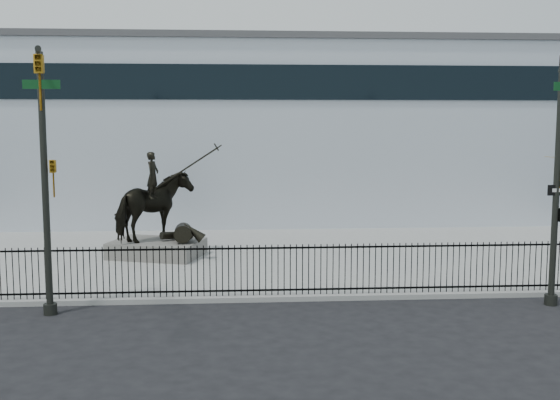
{
  "coord_description": "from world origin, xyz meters",
  "views": [
    {
      "loc": [
        -1.93,
        -17.43,
        5.2
      ],
      "look_at": [
        -0.36,
        6.0,
        2.38
      ],
      "focal_mm": 42.0,
      "sensor_mm": 36.0,
      "label": 1
    }
  ],
  "objects": [
    {
      "name": "ground",
      "position": [
        0.0,
        0.0,
        0.0
      ],
      "size": [
        120.0,
        120.0,
        0.0
      ],
      "primitive_type": "plane",
      "color": "black",
      "rests_on": "ground"
    },
    {
      "name": "building",
      "position": [
        0.0,
        20.0,
        4.5
      ],
      "size": [
        44.0,
        14.0,
        9.0
      ],
      "primitive_type": "cube",
      "color": "silver",
      "rests_on": "ground"
    },
    {
      "name": "plaza",
      "position": [
        0.0,
        7.0,
        0.07
      ],
      "size": [
        30.0,
        12.0,
        0.15
      ],
      "primitive_type": "cube",
      "color": "gray",
      "rests_on": "ground"
    },
    {
      "name": "equestrian_statue",
      "position": [
        -4.88,
        7.02,
        2.02
      ],
      "size": [
        3.97,
        3.09,
        3.51
      ],
      "rotation": [
        0.0,
        0.0,
        -0.3
      ],
      "color": "black",
      "rests_on": "statue_plinth"
    },
    {
      "name": "traffic_signal_left",
      "position": [
        -6.75,
        -0.62,
        4.03
      ],
      "size": [
        1.52,
        4.84,
        7.0
      ],
      "color": "black",
      "rests_on": "ground"
    },
    {
      "name": "statue_plinth",
      "position": [
        -4.94,
        7.04,
        0.45
      ],
      "size": [
        3.74,
        3.08,
        0.61
      ],
      "primitive_type": "cube",
      "rotation": [
        0.0,
        0.0,
        -0.3
      ],
      "color": "#5C5854",
      "rests_on": "plaza"
    },
    {
      "name": "picket_fence",
      "position": [
        0.0,
        1.25,
        0.9
      ],
      "size": [
        22.1,
        0.1,
        1.5
      ],
      "color": "black",
      "rests_on": "plaza"
    }
  ]
}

